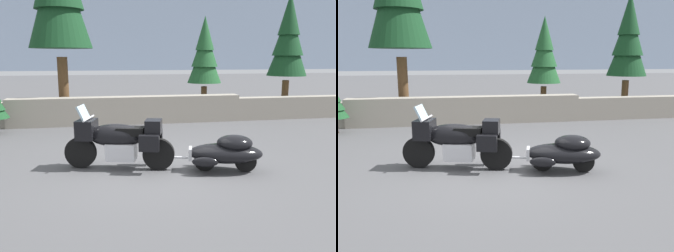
# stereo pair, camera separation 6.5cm
# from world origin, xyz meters

# --- Properties ---
(ground_plane) EXTENTS (80.00, 80.00, 0.00)m
(ground_plane) POSITION_xyz_m (0.00, 0.00, 0.00)
(ground_plane) COLOR #4C4C4F
(stone_guard_wall) EXTENTS (24.00, 0.60, 0.95)m
(stone_guard_wall) POSITION_xyz_m (-0.20, 5.16, 0.44)
(stone_guard_wall) COLOR gray
(stone_guard_wall) RESTS_ON ground
(distant_ridgeline) EXTENTS (240.00, 80.00, 16.00)m
(distant_ridgeline) POSITION_xyz_m (0.00, 95.17, 8.00)
(distant_ridgeline) COLOR #8C9EB7
(distant_ridgeline) RESTS_ON ground
(touring_motorcycle) EXTENTS (2.26, 1.11, 1.33)m
(touring_motorcycle) POSITION_xyz_m (-0.57, 0.09, 0.62)
(touring_motorcycle) COLOR black
(touring_motorcycle) RESTS_ON ground
(car_shaped_trailer) EXTENTS (2.22, 1.08, 0.76)m
(car_shaped_trailer) POSITION_xyz_m (1.55, -0.50, 0.41)
(car_shaped_trailer) COLOR black
(car_shaped_trailer) RESTS_ON ground
(pine_tree_secondary) EXTENTS (1.55, 1.55, 4.79)m
(pine_tree_secondary) POSITION_xyz_m (6.45, 6.07, 3.00)
(pine_tree_secondary) COLOR brown
(pine_tree_secondary) RESTS_ON ground
(pine_tree_far_right) EXTENTS (1.36, 1.36, 3.90)m
(pine_tree_far_right) POSITION_xyz_m (3.23, 6.76, 2.44)
(pine_tree_far_right) COLOR brown
(pine_tree_far_right) RESTS_ON ground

